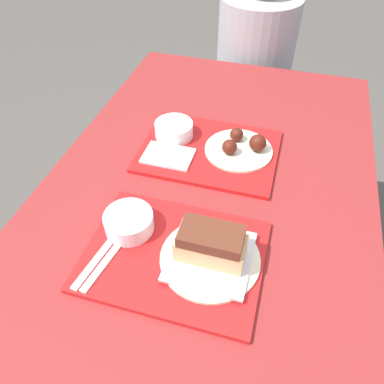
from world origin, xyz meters
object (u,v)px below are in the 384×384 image
(bowl_coleslaw_far, at_px, (174,129))
(person_seated_across, at_px, (256,46))
(bowl_coleslaw_near, at_px, (129,221))
(tray_far, at_px, (209,151))
(tray_near, at_px, (174,255))
(wings_plate_far, at_px, (241,146))
(brisket_sandwich_plate, at_px, (211,250))

(bowl_coleslaw_far, distance_m, person_seated_across, 0.80)
(bowl_coleslaw_near, bearing_deg, tray_far, 72.58)
(tray_near, relative_size, wings_plate_far, 2.00)
(bowl_coleslaw_far, bearing_deg, brisket_sandwich_plate, -62.28)
(bowl_coleslaw_near, bearing_deg, brisket_sandwich_plate, -9.53)
(tray_near, height_order, brisket_sandwich_plate, brisket_sandwich_plate)
(tray_far, xyz_separation_m, wings_plate_far, (0.09, 0.02, 0.02))
(wings_plate_far, relative_size, person_seated_across, 0.31)
(bowl_coleslaw_near, distance_m, bowl_coleslaw_far, 0.39)
(brisket_sandwich_plate, bearing_deg, tray_far, 104.42)
(person_seated_across, bearing_deg, bowl_coleslaw_far, -99.85)
(person_seated_across, bearing_deg, brisket_sandwich_plate, -85.95)
(tray_far, distance_m, person_seated_across, 0.82)
(bowl_coleslaw_near, height_order, bowl_coleslaw_far, same)
(bowl_coleslaw_near, xyz_separation_m, person_seated_across, (0.12, 1.18, -0.05))
(tray_near, bearing_deg, tray_far, 92.41)
(bowl_coleslaw_far, distance_m, wings_plate_far, 0.22)
(bowl_coleslaw_far, relative_size, wings_plate_far, 0.59)
(bowl_coleslaw_near, xyz_separation_m, brisket_sandwich_plate, (0.21, -0.04, 0.01))
(bowl_coleslaw_far, bearing_deg, person_seated_across, 80.15)
(brisket_sandwich_plate, xyz_separation_m, wings_plate_far, (-0.01, 0.41, -0.02))
(brisket_sandwich_plate, distance_m, person_seated_across, 1.22)
(person_seated_across, bearing_deg, wings_plate_far, -84.40)
(tray_near, xyz_separation_m, bowl_coleslaw_near, (-0.13, 0.04, 0.03))
(tray_far, xyz_separation_m, brisket_sandwich_plate, (0.10, -0.39, 0.04))
(tray_far, bearing_deg, tray_near, -87.59)
(bowl_coleslaw_near, xyz_separation_m, bowl_coleslaw_far, (-0.01, 0.39, 0.00))
(tray_near, distance_m, wings_plate_far, 0.42)
(bowl_coleslaw_near, relative_size, person_seated_across, 0.18)
(wings_plate_far, height_order, person_seated_across, person_seated_across)
(tray_near, relative_size, person_seated_across, 0.63)
(wings_plate_far, bearing_deg, bowl_coleslaw_near, -118.69)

